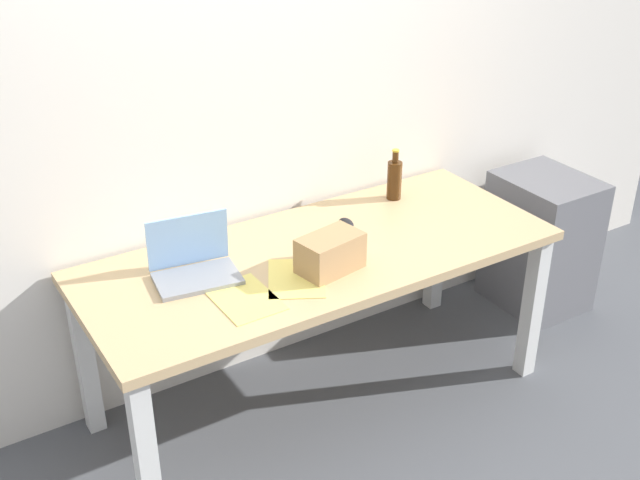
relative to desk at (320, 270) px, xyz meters
The scene contains 10 objects.
ground_plane 0.66m from the desk, ahead, with size 8.00×8.00×0.00m, color #515459.
back_wall 0.79m from the desk, 90.00° to the left, with size 5.20×0.08×2.60m, color silver.
desk is the anchor object (origin of this frame).
laptop_left 0.54m from the desk, behind, with size 0.34×0.26×0.23m.
beer_bottle 0.64m from the desk, 24.26° to the left, with size 0.07×0.07×0.24m.
computer_mouse 0.26m from the desk, 30.08° to the left, with size 0.06×0.10×0.03m, color black.
cardboard_box 0.22m from the desk, 107.29° to the right, with size 0.25×0.15×0.15m, color tan.
paper_sheet_front_left 0.46m from the desk, 159.10° to the right, with size 0.21×0.30×0.00m, color #F4E06B.
paper_yellow_folder 0.25m from the desk, 144.64° to the right, with size 0.21×0.30×0.00m, color #F4E06B.
filing_cabinet 1.44m from the desk, ahead, with size 0.40×0.48×0.71m, color slate.
Camera 1 is at (-1.49, -2.39, 2.30)m, focal length 44.73 mm.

